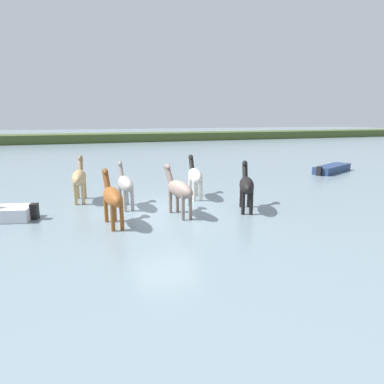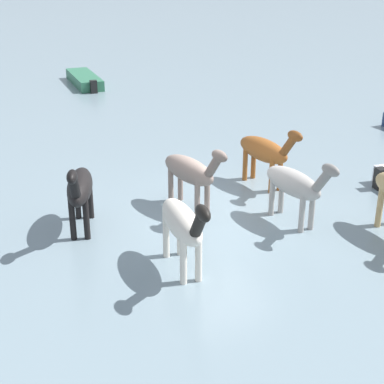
% 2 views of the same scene
% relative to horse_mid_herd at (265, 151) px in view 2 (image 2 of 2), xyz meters
% --- Properties ---
extents(ground_plane, '(201.28, 201.28, 0.00)m').
position_rel_horse_mid_herd_xyz_m(ground_plane, '(2.03, 0.91, -0.97)').
color(ground_plane, gray).
extents(horse_mid_herd, '(0.68, 2.27, 1.76)m').
position_rel_horse_mid_herd_xyz_m(horse_mid_herd, '(0.00, 0.00, 0.00)').
color(horse_mid_herd, brown).
rests_on(horse_mid_herd, ground_plane).
extents(horse_pinto_flank, '(1.26, 2.23, 1.78)m').
position_rel_horse_mid_herd_xyz_m(horse_pinto_flank, '(5.02, 0.20, 0.02)').
color(horse_pinto_flank, black).
rests_on(horse_pinto_flank, ground_plane).
extents(horse_dun_straggler, '(0.76, 2.28, 1.76)m').
position_rel_horse_mid_herd_xyz_m(horse_dun_straggler, '(2.40, 0.38, 0.00)').
color(horse_dun_straggler, gray).
rests_on(horse_dun_straggler, ground_plane).
extents(horse_rear_stallion, '(0.83, 2.34, 1.81)m').
position_rel_horse_mid_herd_xyz_m(horse_rear_stallion, '(3.90, 2.84, 0.03)').
color(horse_rear_stallion, silver).
rests_on(horse_rear_stallion, ground_plane).
extents(horse_dark_mare, '(0.58, 2.23, 1.73)m').
position_rel_horse_mid_herd_xyz_m(horse_dark_mare, '(0.74, 2.18, -0.01)').
color(horse_dark_mare, '#9E9993').
rests_on(horse_dark_mare, ground_plane).
extents(boat_tender_starboard, '(1.46, 3.91, 0.71)m').
position_rel_horse_mid_herd_xyz_m(boat_tender_starboard, '(-0.08, -14.30, -0.81)').
color(boat_tender_starboard, '#2D6B4C').
rests_on(boat_tender_starboard, ground_plane).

